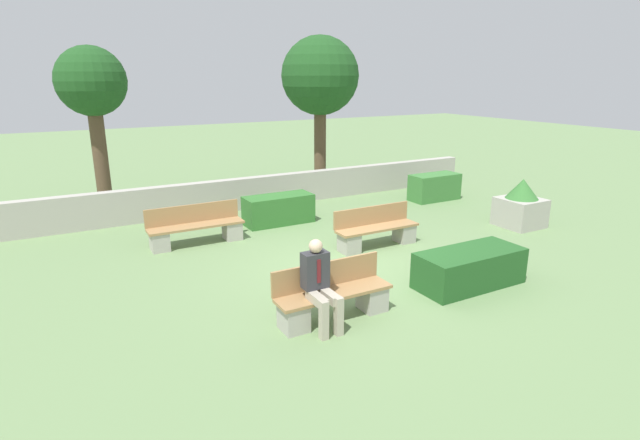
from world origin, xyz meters
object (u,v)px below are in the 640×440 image
planter_corner_left (521,205)px  tree_center_left (320,78)px  bench_front (333,298)px  bench_right_side (377,232)px  person_seated_man (319,281)px  tree_leftmost (92,86)px  bench_left_side (196,229)px

planter_corner_left → tree_center_left: (-2.01, 6.37, 2.95)m
bench_front → bench_right_side: size_ratio=0.97×
bench_front → bench_right_side: bearing=43.9°
bench_front → person_seated_man: size_ratio=1.39×
bench_front → tree_leftmost: 9.33m
bench_right_side → planter_corner_left: size_ratio=1.62×
bench_right_side → tree_leftmost: bearing=126.2°
bench_right_side → person_seated_man: (-2.81, -2.54, 0.39)m
person_seated_man → planter_corner_left: size_ratio=1.12×
tree_center_left → bench_right_side: bearing=-107.9°
bench_left_side → tree_leftmost: bearing=99.9°
bench_right_side → tree_center_left: (1.90, 5.90, 3.15)m
person_seated_man → bench_front: bearing=24.1°
bench_left_side → person_seated_man: size_ratio=1.56×
bench_left_side → person_seated_man: 4.62m
bench_front → tree_leftmost: bearing=104.3°
person_seated_man → tree_leftmost: tree_leftmost is taller
bench_front → tree_center_left: tree_center_left is taller
tree_leftmost → bench_front: bearing=-75.7°
person_seated_man → planter_corner_left: bearing=17.2°
bench_front → tree_leftmost: (-2.19, 8.58, 2.94)m
bench_right_side → bench_left_side: bearing=147.8°
bench_front → bench_left_side: bearing=100.7°
bench_front → bench_left_side: 4.51m
bench_right_side → tree_leftmost: size_ratio=0.44×
bench_right_side → tree_center_left: 6.96m
tree_leftmost → person_seated_man: bearing=-77.9°
person_seated_man → planter_corner_left: (6.73, 2.08, -0.19)m
planter_corner_left → tree_center_left: 7.30m
bench_left_side → person_seated_man: (0.52, -4.57, 0.39)m
bench_left_side → tree_center_left: size_ratio=0.43×
tree_leftmost → bench_left_side: bearing=-72.0°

